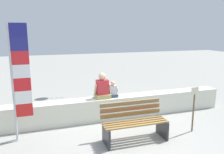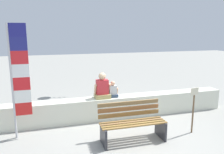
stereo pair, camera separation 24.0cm
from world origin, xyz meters
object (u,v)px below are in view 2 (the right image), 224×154
at_px(park_bench, 132,123).
at_px(sign_post, 193,106).
at_px(person_adult, 102,88).
at_px(flag_banner, 18,75).
at_px(person_child, 113,91).

distance_m(park_bench, sign_post, 1.63).
xyz_separation_m(park_bench, person_adult, (-0.36, 1.45, 0.52)).
xyz_separation_m(flag_banner, sign_post, (4.11, -0.93, -0.84)).
relative_size(flag_banner, sign_post, 2.31).
height_order(person_child, flag_banner, flag_banner).
bearing_deg(flag_banner, person_child, 13.63).
height_order(park_bench, person_adult, person_adult).
bearing_deg(flag_banner, sign_post, -12.79).
bearing_deg(sign_post, park_bench, 177.21).
bearing_deg(person_adult, park_bench, -76.09).
bearing_deg(sign_post, flag_banner, 167.21).
bearing_deg(park_bench, person_child, 91.75).
relative_size(person_adult, sign_post, 0.63).
height_order(park_bench, person_child, person_child).
bearing_deg(flag_banner, person_adult, 15.53).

